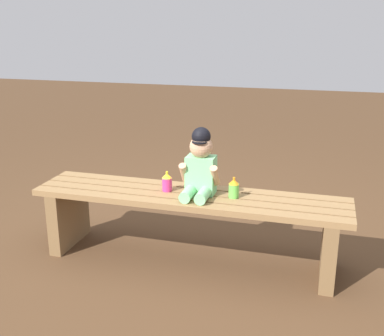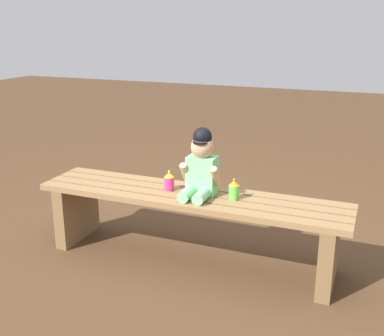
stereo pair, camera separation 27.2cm
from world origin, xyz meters
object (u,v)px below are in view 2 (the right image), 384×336
object	(u,v)px
sippy_cup_left	(169,181)
sippy_cup_right	(234,189)
park_bench	(190,214)
child_figure	(201,166)

from	to	relation	value
sippy_cup_left	sippy_cup_right	bearing A→B (deg)	0.00
park_bench	sippy_cup_left	size ratio (longest dim) A/B	15.29
child_figure	sippy_cup_right	bearing A→B (deg)	0.12
sippy_cup_left	sippy_cup_right	xyz separation A→B (m)	(0.41, 0.00, 0.00)
sippy_cup_left	sippy_cup_right	distance (m)	0.41
child_figure	sippy_cup_left	xyz separation A→B (m)	(-0.21, 0.00, -0.12)
park_bench	sippy_cup_left	distance (m)	0.24
park_bench	sippy_cup_right	size ratio (longest dim) A/B	15.29
child_figure	park_bench	bearing A→B (deg)	-166.93
park_bench	child_figure	distance (m)	0.31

